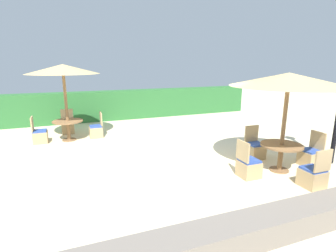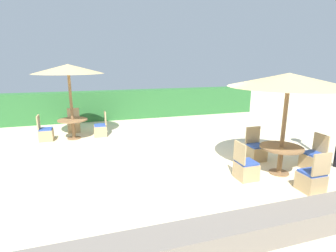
# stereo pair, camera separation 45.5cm
# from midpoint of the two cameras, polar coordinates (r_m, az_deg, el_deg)

# --- Properties ---
(ground_plane) EXTENTS (40.00, 40.00, 0.00)m
(ground_plane) POSITION_cam_midpoint_polar(r_m,az_deg,el_deg) (7.46, 3.15, -7.80)
(ground_plane) COLOR beige
(hedge_row) EXTENTS (13.00, 0.70, 1.39)m
(hedge_row) POSITION_cam_midpoint_polar(r_m,az_deg,el_deg) (13.15, -6.43, 4.76)
(hedge_row) COLOR #2D6B33
(hedge_row) RESTS_ON ground_plane
(stone_border) EXTENTS (10.00, 0.56, 0.41)m
(stone_border) POSITION_cam_midpoint_polar(r_m,az_deg,el_deg) (4.59, 19.98, -20.65)
(stone_border) COLOR slate
(stone_border) RESTS_ON ground_plane
(parasol_back_left) EXTENTS (2.42, 2.42, 2.67)m
(parasol_back_left) POSITION_cam_midpoint_polar(r_m,az_deg,el_deg) (9.79, -19.67, 11.54)
(parasol_back_left) COLOR olive
(parasol_back_left) RESTS_ON ground_plane
(round_table_back_left) EXTENTS (1.04, 1.04, 0.72)m
(round_table_back_left) POSITION_cam_midpoint_polar(r_m,az_deg,el_deg) (10.03, -18.78, 0.49)
(round_table_back_left) COLOR olive
(round_table_back_left) RESTS_ON ground_plane
(patio_chair_back_left_north) EXTENTS (0.46, 0.46, 0.93)m
(patio_chair_back_left_north) POSITION_cam_midpoint_polar(r_m,az_deg,el_deg) (11.11, -18.67, 0.15)
(patio_chair_back_left_north) COLOR tan
(patio_chair_back_left_north) RESTS_ON ground_plane
(patio_chair_back_left_west) EXTENTS (0.46, 0.46, 0.93)m
(patio_chair_back_left_west) POSITION_cam_midpoint_polar(r_m,az_deg,el_deg) (10.20, -23.95, -1.50)
(patio_chair_back_left_west) COLOR tan
(patio_chair_back_left_west) RESTS_ON ground_plane
(patio_chair_back_left_east) EXTENTS (0.46, 0.46, 0.93)m
(patio_chair_back_left_east) POSITION_cam_midpoint_polar(r_m,az_deg,el_deg) (10.16, -13.21, -0.71)
(patio_chair_back_left_east) COLOR tan
(patio_chair_back_left_east) RESTS_ON ground_plane
(parasol_front_right) EXTENTS (2.80, 2.80, 2.50)m
(parasol_front_right) POSITION_cam_midpoint_polar(r_m,az_deg,el_deg) (6.87, 26.57, 8.88)
(parasol_front_right) COLOR olive
(parasol_front_right) RESTS_ON ground_plane
(round_table_front_right) EXTENTS (1.04, 1.04, 0.71)m
(round_table_front_right) POSITION_cam_midpoint_polar(r_m,az_deg,el_deg) (7.20, 25.05, -5.28)
(round_table_front_right) COLOR olive
(round_table_front_right) RESTS_ON ground_plane
(patio_chair_front_right_south) EXTENTS (0.46, 0.46, 0.93)m
(patio_chair_front_right_south) POSITION_cam_midpoint_polar(r_m,az_deg,el_deg) (6.67, 30.56, -10.07)
(patio_chair_front_right_south) COLOR tan
(patio_chair_front_right_south) RESTS_ON ground_plane
(patio_chair_front_right_north) EXTENTS (0.46, 0.46, 0.93)m
(patio_chair_front_right_north) POSITION_cam_midpoint_polar(r_m,az_deg,el_deg) (8.01, 20.11, -5.12)
(patio_chair_front_right_north) COLOR tan
(patio_chair_front_right_north) RESTS_ON ground_plane
(patio_chair_front_right_west) EXTENTS (0.46, 0.46, 0.93)m
(patio_chair_front_right_west) POSITION_cam_midpoint_polar(r_m,az_deg,el_deg) (6.66, 18.44, -8.82)
(patio_chair_front_right_west) COLOR tan
(patio_chair_front_right_west) RESTS_ON ground_plane
(patio_chair_front_right_east) EXTENTS (0.46, 0.46, 0.93)m
(patio_chair_front_right_east) POSITION_cam_midpoint_polar(r_m,az_deg,el_deg) (7.99, 30.47, -6.28)
(patio_chair_front_right_east) COLOR tan
(patio_chair_front_right_east) RESTS_ON ground_plane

